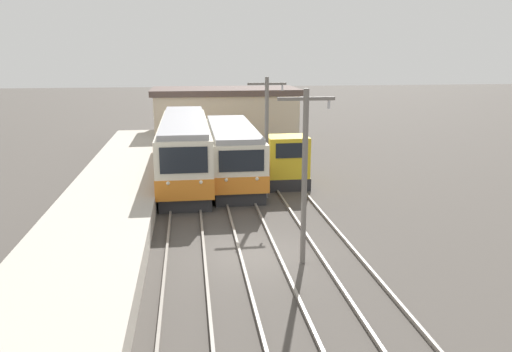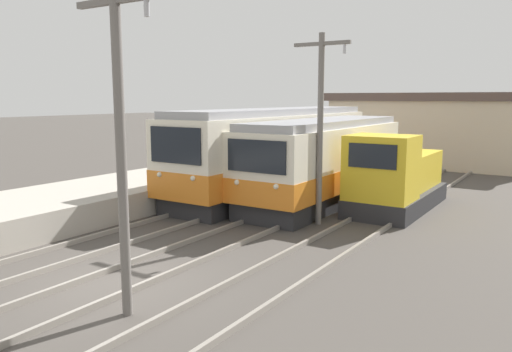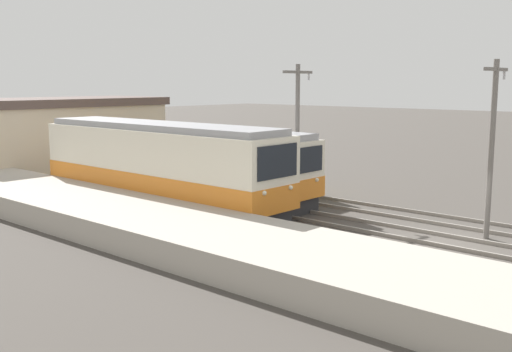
{
  "view_description": "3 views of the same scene",
  "coord_description": "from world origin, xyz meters",
  "px_view_note": "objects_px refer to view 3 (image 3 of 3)",
  "views": [
    {
      "loc": [
        -2.32,
        -17.78,
        7.55
      ],
      "look_at": [
        1.07,
        7.18,
        1.34
      ],
      "focal_mm": 35.0,
      "sensor_mm": 36.0,
      "label": 1
    },
    {
      "loc": [
        9.0,
        -7.5,
        4.29
      ],
      "look_at": [
        -0.62,
        7.29,
        1.52
      ],
      "focal_mm": 35.0,
      "sensor_mm": 36.0,
      "label": 2
    },
    {
      "loc": [
        -19.59,
        -8.69,
        5.59
      ],
      "look_at": [
        -0.79,
        7.93,
        1.66
      ],
      "focal_mm": 42.0,
      "sensor_mm": 36.0,
      "label": 3
    }
  ],
  "objects_px": {
    "commuter_train_left": "(159,169)",
    "shunting_locomotive": "(259,169)",
    "catenary_mast_near": "(492,142)",
    "catenary_mast_mid": "(297,129)",
    "commuter_train_center": "(217,167)"
  },
  "relations": [
    {
      "from": "catenary_mast_mid",
      "to": "commuter_train_left",
      "type": "bearing_deg",
      "value": 133.87
    },
    {
      "from": "commuter_train_left",
      "to": "catenary_mast_mid",
      "type": "height_order",
      "value": "catenary_mast_mid"
    },
    {
      "from": "catenary_mast_near",
      "to": "commuter_train_center",
      "type": "bearing_deg",
      "value": 97.0
    },
    {
      "from": "catenary_mast_near",
      "to": "catenary_mast_mid",
      "type": "relative_size",
      "value": 1.0
    },
    {
      "from": "commuter_train_left",
      "to": "catenary_mast_near",
      "type": "xyz_separation_m",
      "value": [
        4.31,
        -13.14,
        1.74
      ]
    },
    {
      "from": "commuter_train_left",
      "to": "catenary_mast_near",
      "type": "height_order",
      "value": "catenary_mast_near"
    },
    {
      "from": "catenary_mast_near",
      "to": "catenary_mast_mid",
      "type": "bearing_deg",
      "value": 90.0
    },
    {
      "from": "commuter_train_left",
      "to": "shunting_locomotive",
      "type": "bearing_deg",
      "value": -8.47
    },
    {
      "from": "commuter_train_center",
      "to": "catenary_mast_near",
      "type": "bearing_deg",
      "value": -83.0
    },
    {
      "from": "catenary_mast_mid",
      "to": "catenary_mast_near",
      "type": "bearing_deg",
      "value": -90.0
    },
    {
      "from": "commuter_train_center",
      "to": "shunting_locomotive",
      "type": "xyz_separation_m",
      "value": [
        3.0,
        -0.0,
        -0.39
      ]
    },
    {
      "from": "commuter_train_left",
      "to": "shunting_locomotive",
      "type": "relative_size",
      "value": 2.3
    },
    {
      "from": "commuter_train_center",
      "to": "catenary_mast_mid",
      "type": "bearing_deg",
      "value": -67.39
    },
    {
      "from": "commuter_train_left",
      "to": "commuter_train_center",
      "type": "xyz_separation_m",
      "value": [
        2.8,
        -0.86,
        -0.17
      ]
    },
    {
      "from": "shunting_locomotive",
      "to": "catenary_mast_near",
      "type": "distance_m",
      "value": 12.58
    }
  ]
}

